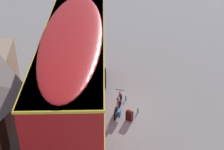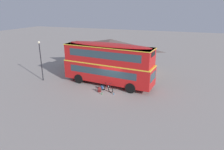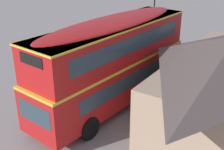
{
  "view_description": "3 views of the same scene",
  "coord_description": "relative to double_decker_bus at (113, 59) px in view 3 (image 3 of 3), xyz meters",
  "views": [
    {
      "loc": [
        -13.19,
        1.36,
        9.9
      ],
      "look_at": [
        0.08,
        -0.27,
        2.0
      ],
      "focal_mm": 52.8,
      "sensor_mm": 36.0,
      "label": 1
    },
    {
      "loc": [
        7.25,
        -18.75,
        8.5
      ],
      "look_at": [
        0.42,
        -0.6,
        1.93
      ],
      "focal_mm": 32.1,
      "sensor_mm": 36.0,
      "label": 2
    },
    {
      "loc": [
        11.36,
        9.35,
        8.14
      ],
      "look_at": [
        -1.61,
        0.83,
        1.31
      ],
      "focal_mm": 47.39,
      "sensor_mm": 36.0,
      "label": 3
    }
  ],
  "objects": [
    {
      "name": "ground_plane",
      "position": [
        0.82,
        -1.43,
        -2.64
      ],
      "size": [
        120.0,
        120.0,
        0.0
      ],
      "primitive_type": "plane",
      "color": "gray"
    },
    {
      "name": "double_decker_bus",
      "position": [
        0.0,
        0.0,
        0.0
      ],
      "size": [
        10.65,
        3.53,
        4.79
      ],
      "color": "black",
      "rests_on": "ground"
    },
    {
      "name": "touring_bicycle",
      "position": [
        0.55,
        -1.96,
        -2.27
      ],
      "size": [
        1.7,
        0.71,
        1.03
      ],
      "color": "black",
      "rests_on": "ground"
    },
    {
      "name": "backpack_on_ground",
      "position": [
        -0.04,
        -2.43,
        -2.36
      ],
      "size": [
        0.37,
        0.37,
        0.56
      ],
      "color": "maroon",
      "rests_on": "ground"
    },
    {
      "name": "water_bottle_blue_sports",
      "position": [
        1.63,
        -2.53,
        -2.53
      ],
      "size": [
        0.07,
        0.07,
        0.25
      ],
      "color": "#338CBF",
      "rests_on": "ground"
    },
    {
      "name": "water_bottle_green_metal",
      "position": [
        0.47,
        -2.94,
        -2.53
      ],
      "size": [
        0.08,
        0.08,
        0.25
      ],
      "color": "green",
      "rests_on": "ground"
    },
    {
      "name": "street_lamp",
      "position": [
        -7.96,
        -1.57,
        0.31
      ],
      "size": [
        0.28,
        0.28,
        4.81
      ],
      "color": "black",
      "rests_on": "ground"
    }
  ]
}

